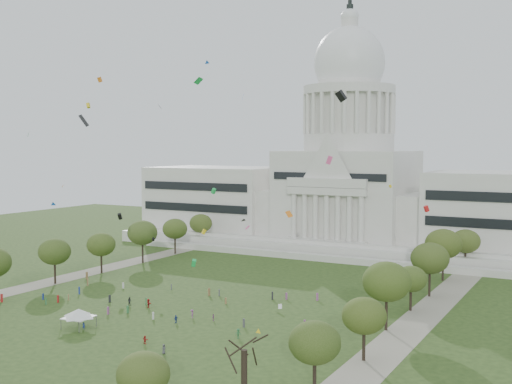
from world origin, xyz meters
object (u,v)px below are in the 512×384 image
at_px(big_bare_tree, 244,345).
at_px(event_tent, 79,313).
at_px(capitol, 348,185).
at_px(person_0, 305,324).

relative_size(big_bare_tree, event_tent, 1.63).
height_order(capitol, event_tent, capitol).
xyz_separation_m(capitol, big_bare_tree, (38.00, -141.59, -13.62)).
bearing_deg(capitol, big_bare_tree, -74.98).
height_order(event_tent, person_0, event_tent).
bearing_deg(person_0, event_tent, -83.36).
xyz_separation_m(capitol, event_tent, (-9.76, -124.12, -19.18)).
relative_size(event_tent, person_0, 4.49).
bearing_deg(big_bare_tree, capitol, 105.02).
bearing_deg(event_tent, person_0, 28.68).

